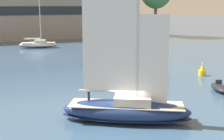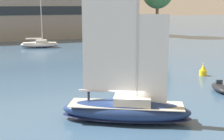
{
  "view_description": "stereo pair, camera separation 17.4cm",
  "coord_description": "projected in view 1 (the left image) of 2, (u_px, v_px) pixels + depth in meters",
  "views": [
    {
      "loc": [
        -9.75,
        -21.27,
        9.08
      ],
      "look_at": [
        0.0,
        3.0,
        3.55
      ],
      "focal_mm": 50.0,
      "sensor_mm": 36.0,
      "label": 1
    },
    {
      "loc": [
        -9.59,
        -21.34,
        9.08
      ],
      "look_at": [
        0.0,
        3.0,
        3.55
      ],
      "focal_mm": 50.0,
      "sensor_mm": 36.0,
      "label": 2
    }
  ],
  "objects": [
    {
      "name": "channel_buoy",
      "position": [
        202.0,
        70.0,
        40.36
      ],
      "size": [
        0.93,
        0.93,
        1.72
      ],
      "color": "yellow",
      "rests_on": "ground"
    },
    {
      "name": "waterfront_building",
      "position": [
        34.0,
        11.0,
        83.51
      ],
      "size": [
        40.9,
        13.23,
        14.32
      ],
      "color": "gray",
      "rests_on": "ground"
    },
    {
      "name": "sailboat_moored_mid_channel",
      "position": [
        38.0,
        44.0,
        66.18
      ],
      "size": [
        8.33,
        4.24,
        11.03
      ],
      "color": "silver",
      "rests_on": "ground"
    },
    {
      "name": "motor_tender",
      "position": [
        219.0,
        88.0,
        33.03
      ],
      "size": [
        2.31,
        3.6,
        1.29
      ],
      "color": "black",
      "rests_on": "ground"
    },
    {
      "name": "sailboat_main",
      "position": [
        126.0,
        108.0,
        24.52
      ],
      "size": [
        10.38,
        7.36,
        14.07
      ],
      "color": "navy",
      "rests_on": "ground"
    },
    {
      "name": "ground_plane",
      "position": [
        126.0,
        121.0,
        24.75
      ],
      "size": [
        400.0,
        400.0,
        0.0
      ],
      "primitive_type": "plane",
      "color": "#385675"
    }
  ]
}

